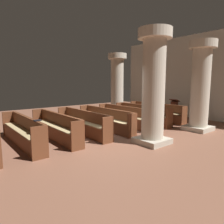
% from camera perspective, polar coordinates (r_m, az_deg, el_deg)
% --- Properties ---
extents(ground_plane, '(19.20, 19.20, 0.00)m').
position_cam_1_polar(ground_plane, '(7.72, -1.22, -6.55)').
color(ground_plane, brown).
extents(back_wall, '(10.00, 0.16, 4.50)m').
position_cam_1_polar(back_wall, '(12.17, 22.32, 9.00)').
color(back_wall, beige).
rests_on(back_wall, ground).
extents(pew_row_0, '(3.31, 0.47, 0.88)m').
position_cam_1_polar(pew_row_0, '(10.86, 12.17, 0.19)').
color(pew_row_0, brown).
rests_on(pew_row_0, ground).
extents(pew_row_1, '(3.31, 0.46, 0.88)m').
position_cam_1_polar(pew_row_1, '(10.04, 8.20, -0.38)').
color(pew_row_1, brown).
rests_on(pew_row_1, ground).
extents(pew_row_2, '(3.31, 0.47, 0.88)m').
position_cam_1_polar(pew_row_2, '(9.27, 3.55, -1.04)').
color(pew_row_2, brown).
rests_on(pew_row_2, ground).
extents(pew_row_3, '(3.31, 0.46, 0.88)m').
position_cam_1_polar(pew_row_3, '(8.57, -1.90, -1.80)').
color(pew_row_3, brown).
rests_on(pew_row_3, ground).
extents(pew_row_4, '(3.31, 0.46, 0.88)m').
position_cam_1_polar(pew_row_4, '(7.97, -8.26, -2.67)').
color(pew_row_4, brown).
rests_on(pew_row_4, ground).
extents(pew_row_5, '(3.31, 0.47, 0.88)m').
position_cam_1_polar(pew_row_5, '(7.48, -15.55, -3.62)').
color(pew_row_5, brown).
rests_on(pew_row_5, ground).
extents(pew_row_6, '(3.31, 0.46, 0.88)m').
position_cam_1_polar(pew_row_6, '(7.13, -23.73, -4.62)').
color(pew_row_6, brown).
rests_on(pew_row_6, ground).
extents(pillar_aisle_side, '(1.06, 1.06, 3.59)m').
position_cam_1_polar(pillar_aisle_side, '(9.05, 23.39, 6.93)').
color(pillar_aisle_side, '#B6AD9A').
rests_on(pillar_aisle_side, ground).
extents(pillar_far_side, '(1.06, 1.06, 3.59)m').
position_cam_1_polar(pillar_far_side, '(12.07, 1.45, 7.81)').
color(pillar_far_side, '#B6AD9A').
rests_on(pillar_far_side, ground).
extents(pillar_aisle_rear, '(1.04, 1.04, 3.59)m').
position_cam_1_polar(pillar_aisle_rear, '(6.62, 11.47, 7.15)').
color(pillar_aisle_rear, '#B6AD9A').
rests_on(pillar_aisle_rear, ground).
extents(lectern, '(0.48, 0.45, 1.08)m').
position_cam_1_polar(lectern, '(11.50, 16.86, 0.35)').
color(lectern, '#411E13').
rests_on(lectern, ground).
extents(hymn_book, '(0.16, 0.20, 0.03)m').
position_cam_1_polar(hymn_book, '(6.25, -20.06, -2.22)').
color(hymn_book, black).
rests_on(hymn_book, pew_row_6).
extents(kneeler_box_red, '(0.40, 0.31, 0.24)m').
position_cam_1_polar(kneeler_box_red, '(7.71, 11.17, -5.83)').
color(kneeler_box_red, maroon).
rests_on(kneeler_box_red, ground).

